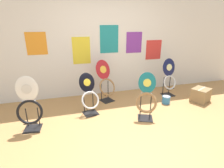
% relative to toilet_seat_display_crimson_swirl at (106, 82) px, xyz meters
% --- Properties ---
extents(ground_plane, '(14.00, 14.00, 0.00)m').
position_rel_toilet_seat_display_crimson_swirl_xyz_m(ground_plane, '(0.11, -1.48, -0.45)').
color(ground_plane, '#B7844C').
extents(wall_back, '(8.00, 0.07, 2.60)m').
position_rel_toilet_seat_display_crimson_swirl_xyz_m(wall_back, '(0.11, 0.50, 0.84)').
color(wall_back, silver).
rests_on(wall_back, ground_plane).
extents(toilet_seat_display_crimson_swirl, '(0.51, 0.49, 0.96)m').
position_rel_toilet_seat_display_crimson_swirl_xyz_m(toilet_seat_display_crimson_swirl, '(0.00, 0.00, 0.00)').
color(toilet_seat_display_crimson_swirl, black).
rests_on(toilet_seat_display_crimson_swirl, ground_plane).
extents(toilet_seat_display_teal_sax, '(0.44, 0.40, 0.90)m').
position_rel_toilet_seat_display_crimson_swirl_xyz_m(toilet_seat_display_teal_sax, '(0.53, -1.03, -0.05)').
color(toilet_seat_display_teal_sax, black).
rests_on(toilet_seat_display_teal_sax, ground_plane).
extents(toilet_seat_display_jazz_black, '(0.41, 0.42, 0.82)m').
position_rel_toilet_seat_display_crimson_swirl_xyz_m(toilet_seat_display_jazz_black, '(-0.48, -0.51, -0.06)').
color(toilet_seat_display_jazz_black, black).
rests_on(toilet_seat_display_jazz_black, ground_plane).
extents(toilet_seat_display_navy_moon, '(0.38, 0.31, 0.94)m').
position_rel_toilet_seat_display_crimson_swirl_xyz_m(toilet_seat_display_navy_moon, '(1.61, -0.11, 0.03)').
color(toilet_seat_display_navy_moon, black).
rests_on(toilet_seat_display_navy_moon, ground_plane).
extents(toilet_seat_display_white_plain, '(0.44, 0.31, 0.96)m').
position_rel_toilet_seat_display_crimson_swirl_xyz_m(toilet_seat_display_white_plain, '(-1.54, -0.82, -0.00)').
color(toilet_seat_display_white_plain, black).
rests_on(toilet_seat_display_white_plain, ground_plane).
extents(paint_can, '(0.18, 0.18, 0.18)m').
position_rel_toilet_seat_display_crimson_swirl_xyz_m(paint_can, '(1.30, -0.55, -0.36)').
color(paint_can, teal).
rests_on(paint_can, ground_plane).
extents(storage_box, '(0.50, 0.47, 0.32)m').
position_rel_toilet_seat_display_crimson_swirl_xyz_m(storage_box, '(2.14, -0.67, -0.30)').
color(storage_box, '#93754C').
rests_on(storage_box, ground_plane).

